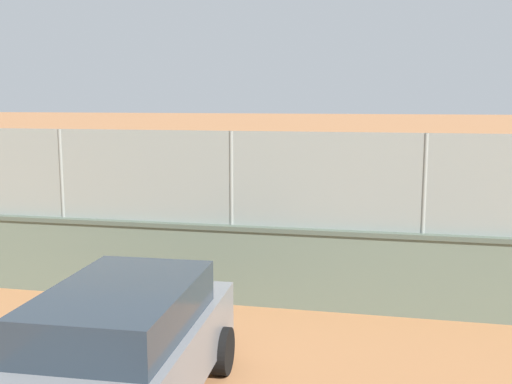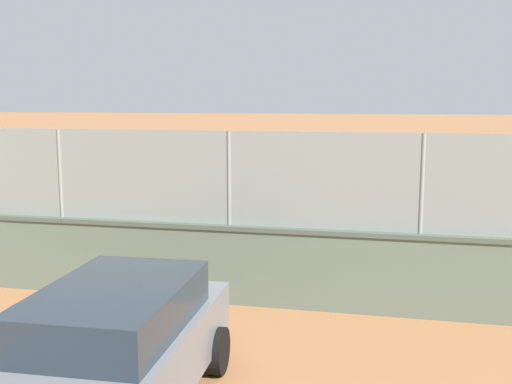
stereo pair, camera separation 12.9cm
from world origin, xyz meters
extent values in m
plane|color=#A36B42|center=(0.00, 0.00, 0.00)|extent=(260.00, 260.00, 0.00)
cube|color=slate|center=(-0.05, 11.99, 0.66)|extent=(22.95, 0.48, 1.32)
cube|color=#4D594D|center=(-0.05, 11.99, 1.36)|extent=(22.95, 0.54, 0.08)
cube|color=gray|center=(-0.05, 11.99, 2.22)|extent=(22.49, 0.20, 1.63)
cylinder|color=gray|center=(-1.66, 11.98, 2.22)|extent=(0.07, 0.07, 1.63)
cylinder|color=gray|center=(1.55, 12.00, 2.22)|extent=(0.07, 0.07, 1.63)
cylinder|color=gray|center=(4.77, 12.03, 2.22)|extent=(0.07, 0.07, 1.63)
cylinder|color=#B2B2B2|center=(1.62, 5.77, 0.38)|extent=(0.17, 0.17, 0.76)
cylinder|color=#B2B2B2|center=(1.43, 5.74, 0.38)|extent=(0.17, 0.17, 0.76)
cylinder|color=orange|center=(1.53, 5.76, 1.03)|extent=(0.39, 0.39, 0.56)
cylinder|color=brown|center=(1.80, 5.85, 1.15)|extent=(0.17, 0.54, 0.16)
cylinder|color=brown|center=(1.19, 6.01, 1.15)|extent=(0.17, 0.54, 0.16)
sphere|color=brown|center=(1.53, 5.76, 1.42)|extent=(0.21, 0.21, 0.21)
cylinder|color=white|center=(1.53, 5.76, 1.51)|extent=(0.26, 0.26, 0.05)
cylinder|color=black|center=(1.16, 6.19, 1.15)|extent=(0.08, 0.30, 0.04)
ellipsoid|color=#333338|center=(1.13, 6.40, 1.15)|extent=(0.08, 0.30, 0.24)
cylinder|color=#B2B2B2|center=(4.80, 2.10, 0.37)|extent=(0.18, 0.18, 0.74)
cylinder|color=#B2B2B2|center=(4.76, 2.29, 0.37)|extent=(0.18, 0.18, 0.74)
cylinder|color=beige|center=(4.78, 2.20, 1.02)|extent=(0.40, 0.40, 0.55)
cylinder|color=tan|center=(4.88, 1.92, 1.12)|extent=(0.53, 0.19, 0.16)
cylinder|color=tan|center=(5.02, 2.53, 1.12)|extent=(0.53, 0.19, 0.16)
sphere|color=tan|center=(4.78, 2.20, 1.39)|extent=(0.21, 0.21, 0.21)
cylinder|color=black|center=(4.78, 2.20, 1.48)|extent=(0.26, 0.26, 0.05)
sphere|color=orange|center=(2.33, 7.50, 0.07)|extent=(0.15, 0.15, 0.15)
cube|color=brown|center=(6.15, 10.88, 0.45)|extent=(1.60, 0.39, 0.06)
cube|color=brown|center=(6.14, 11.04, 0.67)|extent=(1.60, 0.05, 0.40)
cube|color=#333338|center=(5.51, 10.88, 0.23)|extent=(0.06, 0.38, 0.45)
cube|color=#333338|center=(6.79, 10.88, 0.23)|extent=(0.06, 0.38, 0.45)
cube|color=slate|center=(1.73, 16.26, 0.67)|extent=(1.86, 4.37, 0.72)
cube|color=#28333D|center=(1.74, 16.05, 1.28)|extent=(1.58, 2.47, 0.50)
cylinder|color=black|center=(0.96, 14.77, 0.31)|extent=(0.23, 0.63, 0.62)
cylinder|color=black|center=(2.63, 14.84, 0.31)|extent=(0.23, 0.63, 0.62)
camera|label=1|loc=(-1.09, 21.97, 3.56)|focal=42.39mm
camera|label=2|loc=(-1.22, 21.94, 3.56)|focal=42.39mm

